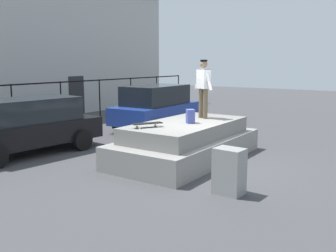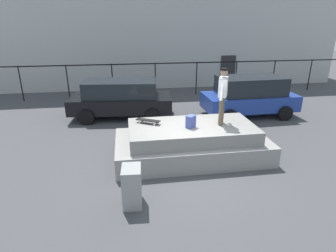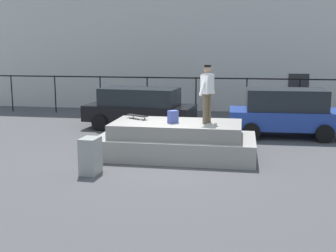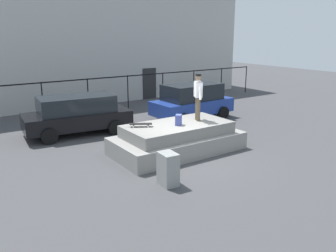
% 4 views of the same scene
% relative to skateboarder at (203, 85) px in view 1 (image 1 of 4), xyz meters
% --- Properties ---
extents(ground_plane, '(60.00, 60.00, 0.00)m').
position_rel_skateboarder_xyz_m(ground_plane, '(-1.18, -0.44, -2.06)').
color(ground_plane, '#424244').
extents(concrete_ledge, '(4.75, 2.39, 1.06)m').
position_rel_skateboarder_xyz_m(concrete_ledge, '(-0.92, 0.01, -1.58)').
color(concrete_ledge, gray).
rests_on(concrete_ledge, ground_plane).
extents(skateboarder, '(0.45, 0.81, 1.73)m').
position_rel_skateboarder_xyz_m(skateboarder, '(0.00, 0.00, 0.00)').
color(skateboarder, brown).
rests_on(skateboarder, concrete_ledge).
extents(skateboard, '(0.78, 0.57, 0.12)m').
position_rel_skateboarder_xyz_m(skateboard, '(-2.24, 0.38, -0.90)').
color(skateboard, black).
rests_on(skateboard, concrete_ledge).
extents(backpack, '(0.34, 0.34, 0.38)m').
position_rel_skateboarder_xyz_m(backpack, '(-1.00, -0.16, -0.81)').
color(backpack, '#3F4C99').
rests_on(backpack, concrete_ledge).
extents(car_black_hatchback_near, '(4.59, 2.42, 1.67)m').
position_rel_skateboarder_xyz_m(car_black_hatchback_near, '(-3.11, 4.32, -1.17)').
color(car_black_hatchback_near, black).
rests_on(car_black_hatchback_near, ground_plane).
extents(car_blue_hatchback_mid, '(4.15, 2.19, 1.78)m').
position_rel_skateboarder_xyz_m(car_blue_hatchback_mid, '(2.62, 3.66, -1.12)').
color(car_blue_hatchback_mid, navy).
rests_on(car_blue_hatchback_mid, ground_plane).
extents(utility_box, '(0.48, 0.63, 0.97)m').
position_rel_skateboarder_xyz_m(utility_box, '(-2.87, -2.23, -1.58)').
color(utility_box, gray).
rests_on(utility_box, ground_plane).
extents(fence_row, '(24.06, 0.06, 1.89)m').
position_rel_skateboarder_xyz_m(fence_row, '(-1.18, 7.84, -0.72)').
color(fence_row, black).
rests_on(fence_row, ground_plane).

